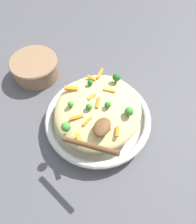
# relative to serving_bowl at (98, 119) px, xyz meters

# --- Properties ---
(ground_plane) EXTENTS (2.40, 2.40, 0.00)m
(ground_plane) POSITION_rel_serving_bowl_xyz_m (0.00, 0.00, -0.03)
(ground_plane) COLOR #4C4C51
(serving_bowl) EXTENTS (0.31, 0.31, 0.05)m
(serving_bowl) POSITION_rel_serving_bowl_xyz_m (0.00, 0.00, 0.00)
(serving_bowl) COLOR silver
(serving_bowl) RESTS_ON ground_plane
(pasta_mound) EXTENTS (0.26, 0.24, 0.07)m
(pasta_mound) POSITION_rel_serving_bowl_xyz_m (0.00, 0.00, 0.05)
(pasta_mound) COLOR #D1BA7A
(pasta_mound) RESTS_ON serving_bowl
(carrot_piece_0) EXTENTS (0.04, 0.01, 0.01)m
(carrot_piece_0) POSITION_rel_serving_bowl_xyz_m (0.10, 0.04, 0.08)
(carrot_piece_0) COLOR orange
(carrot_piece_0) RESTS_ON pasta_mound
(carrot_piece_1) EXTENTS (0.03, 0.03, 0.01)m
(carrot_piece_1) POSITION_rel_serving_bowl_xyz_m (-0.06, 0.03, 0.08)
(carrot_piece_1) COLOR orange
(carrot_piece_1) RESTS_ON pasta_mound
(carrot_piece_2) EXTENTS (0.04, 0.02, 0.01)m
(carrot_piece_2) POSITION_rel_serving_bowl_xyz_m (0.00, 0.00, 0.09)
(carrot_piece_2) COLOR orange
(carrot_piece_2) RESTS_ON pasta_mound
(carrot_piece_3) EXTENTS (0.03, 0.03, 0.01)m
(carrot_piece_3) POSITION_rel_serving_bowl_xyz_m (-0.11, -0.01, 0.08)
(carrot_piece_3) COLOR orange
(carrot_piece_3) RESTS_ON pasta_mound
(carrot_piece_4) EXTENTS (0.01, 0.03, 0.01)m
(carrot_piece_4) POSITION_rel_serving_bowl_xyz_m (0.05, -0.01, 0.08)
(carrot_piece_4) COLOR orange
(carrot_piece_4) RESTS_ON pasta_mound
(carrot_piece_5) EXTENTS (0.03, 0.02, 0.01)m
(carrot_piece_5) POSITION_rel_serving_bowl_xyz_m (-0.05, -0.08, 0.08)
(carrot_piece_5) COLOR orange
(carrot_piece_5) RESTS_ON pasta_mound
(carrot_piece_6) EXTENTS (0.03, 0.02, 0.01)m
(carrot_piece_6) POSITION_rel_serving_bowl_xyz_m (-0.05, -0.05, 0.08)
(carrot_piece_6) COLOR orange
(carrot_piece_6) RESTS_ON pasta_mound
(carrot_piece_7) EXTENTS (0.01, 0.03, 0.01)m
(carrot_piece_7) POSITION_rel_serving_bowl_xyz_m (0.08, 0.06, 0.08)
(carrot_piece_7) COLOR orange
(carrot_piece_7) RESTS_ON pasta_mound
(carrot_piece_8) EXTENTS (0.03, 0.02, 0.01)m
(carrot_piece_8) POSITION_rel_serving_bowl_xyz_m (0.01, 0.02, 0.08)
(carrot_piece_8) COLOR orange
(carrot_piece_8) RESTS_ON pasta_mound
(carrot_piece_9) EXTENTS (0.02, 0.04, 0.01)m
(carrot_piece_9) POSITION_rel_serving_bowl_xyz_m (0.01, 0.09, 0.08)
(carrot_piece_9) COLOR orange
(carrot_piece_9) RESTS_ON pasta_mound
(carrot_piece_10) EXTENTS (0.03, 0.02, 0.01)m
(carrot_piece_10) POSITION_rel_serving_bowl_xyz_m (-0.06, 0.00, 0.08)
(carrot_piece_10) COLOR orange
(carrot_piece_10) RESTS_ON pasta_mound
(broccoli_floret_0) EXTENTS (0.02, 0.02, 0.02)m
(broccoli_floret_0) POSITION_rel_serving_bowl_xyz_m (-0.00, -0.03, 0.09)
(broccoli_floret_0) COLOR #296820
(broccoli_floret_0) RESTS_ON pasta_mound
(broccoli_floret_1) EXTENTS (0.02, 0.02, 0.02)m
(broccoli_floret_1) POSITION_rel_serving_bowl_xyz_m (0.05, 0.05, 0.09)
(broccoli_floret_1) COLOR #205B1C
(broccoli_floret_1) RESTS_ON pasta_mound
(broccoli_floret_2) EXTENTS (0.02, 0.02, 0.03)m
(broccoli_floret_2) POSITION_rel_serving_bowl_xyz_m (0.01, -0.08, 0.09)
(broccoli_floret_2) COLOR #377928
(broccoli_floret_2) RESTS_ON pasta_mound
(broccoli_floret_3) EXTENTS (0.02, 0.02, 0.03)m
(broccoli_floret_3) POSITION_rel_serving_bowl_xyz_m (0.10, -0.01, 0.09)
(broccoli_floret_3) COLOR #205B1C
(broccoli_floret_3) RESTS_ON pasta_mound
(broccoli_floret_4) EXTENTS (0.02, 0.02, 0.03)m
(broccoli_floret_4) POSITION_rel_serving_bowl_xyz_m (-0.10, 0.04, 0.09)
(broccoli_floret_4) COLOR #377928
(broccoli_floret_4) RESTS_ON pasta_mound
(broccoli_floret_5) EXTENTS (0.02, 0.02, 0.02)m
(broccoli_floret_5) POSITION_rel_serving_bowl_xyz_m (-0.04, 0.06, 0.09)
(broccoli_floret_5) COLOR #377928
(broccoli_floret_5) RESTS_ON pasta_mound
(broccoli_floret_6) EXTENTS (0.02, 0.02, 0.02)m
(broccoli_floret_6) POSITION_rel_serving_bowl_xyz_m (-0.03, 0.01, 0.09)
(broccoli_floret_6) COLOR #296820
(broccoli_floret_6) RESTS_ON pasta_mound
(serving_spoon) EXTENTS (0.10, 0.14, 0.07)m
(serving_spoon) POSITION_rel_serving_bowl_xyz_m (-0.09, -0.04, 0.10)
(serving_spoon) COLOR brown
(serving_spoon) RESTS_ON pasta_mound
(companion_bowl) EXTENTS (0.16, 0.16, 0.07)m
(companion_bowl) POSITION_rel_serving_bowl_xyz_m (0.09, 0.29, 0.01)
(companion_bowl) COLOR #8C6B4C
(companion_bowl) RESTS_ON ground_plane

